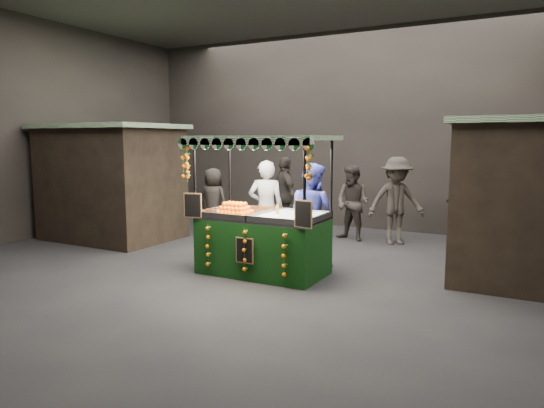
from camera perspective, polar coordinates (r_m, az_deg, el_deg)
The scene contains 12 objects.
ground at distance 8.55m, azimuth -1.74°, elevation -7.88°, with size 12.00×12.00×0.00m, color black.
market_hall at distance 8.31m, azimuth -1.84°, elevation 15.21°, with size 12.10×10.10×5.05m.
neighbour_stall_left at distance 11.82m, azimuth -18.05°, elevation 2.48°, with size 3.00×2.20×2.60m.
juice_stall at distance 8.28m, azimuth -1.11°, elevation -3.25°, with size 2.40×1.41×2.33m.
vendor_grey at distance 9.49m, azimuth -0.70°, elevation -0.56°, with size 0.81×0.69×1.87m.
vendor_blue at distance 8.77m, azimuth 4.64°, elevation -1.30°, with size 1.07×0.94×1.86m.
shopper_0 at distance 11.86m, azimuth -12.32°, elevation 0.67°, with size 0.69×0.49×1.78m.
shopper_1 at distance 11.18m, azimuth 9.31°, elevation 0.12°, with size 0.96×0.84×1.70m.
shopper_2 at distance 11.84m, azimuth 1.50°, elevation 1.00°, with size 1.13×1.04×1.85m.
shopper_3 at distance 10.97m, azimuth 14.17°, elevation 0.37°, with size 1.41×1.25×1.89m.
shopper_4 at distance 11.91m, azimuth -6.81°, elevation 0.33°, with size 0.78×0.51×1.58m.
shopper_6 at distance 11.54m, azimuth 20.44°, elevation -0.19°, with size 0.43×0.62×1.63m.
Camera 1 is at (4.13, -7.13, 2.27)m, focal length 32.53 mm.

